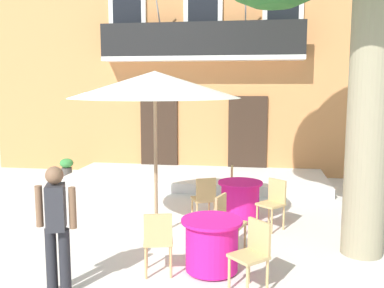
{
  "coord_description": "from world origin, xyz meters",
  "views": [
    {
      "loc": [
        2.2,
        -7.4,
        2.63
      ],
      "look_at": [
        0.7,
        2.06,
        1.3
      ],
      "focal_mm": 40.33,
      "sensor_mm": 36.0,
      "label": 1
    }
  ],
  "objects_px": {
    "cafe_chair_near_tree_0": "(237,184)",
    "ground_planter_left": "(67,167)",
    "cafe_table_middle": "(212,245)",
    "cafe_chair_middle_2": "(253,251)",
    "cafe_table_near_tree": "(240,200)",
    "cafe_chair_near_tree_2": "(273,201)",
    "cafe_chair_middle_1": "(158,239)",
    "pedestrian_near_entrance": "(56,223)",
    "cafe_chair_middle_0": "(227,220)",
    "cafe_chair_near_tree_1": "(204,197)",
    "cafe_umbrella": "(155,85)"
  },
  "relations": [
    {
      "from": "cafe_chair_near_tree_1",
      "to": "cafe_chair_middle_0",
      "type": "height_order",
      "value": "same"
    },
    {
      "from": "cafe_table_middle",
      "to": "ground_planter_left",
      "type": "distance_m",
      "value": 7.25
    },
    {
      "from": "cafe_chair_near_tree_0",
      "to": "cafe_umbrella",
      "type": "distance_m",
      "value": 3.06
    },
    {
      "from": "cafe_chair_middle_1",
      "to": "cafe_table_middle",
      "type": "bearing_deg",
      "value": 19.16
    },
    {
      "from": "cafe_chair_near_tree_0",
      "to": "pedestrian_near_entrance",
      "type": "height_order",
      "value": "pedestrian_near_entrance"
    },
    {
      "from": "cafe_chair_near_tree_1",
      "to": "cafe_chair_middle_1",
      "type": "relative_size",
      "value": 1.0
    },
    {
      "from": "cafe_umbrella",
      "to": "ground_planter_left",
      "type": "relative_size",
      "value": 5.18
    },
    {
      "from": "cafe_umbrella",
      "to": "pedestrian_near_entrance",
      "type": "bearing_deg",
      "value": -107.24
    },
    {
      "from": "cafe_chair_near_tree_2",
      "to": "cafe_chair_middle_2",
      "type": "height_order",
      "value": "same"
    },
    {
      "from": "cafe_chair_near_tree_0",
      "to": "cafe_chair_middle_0",
      "type": "distance_m",
      "value": 2.43
    },
    {
      "from": "cafe_chair_middle_1",
      "to": "pedestrian_near_entrance",
      "type": "xyz_separation_m",
      "value": [
        -1.13,
        -0.69,
        0.39
      ]
    },
    {
      "from": "cafe_table_near_tree",
      "to": "cafe_chair_near_tree_0",
      "type": "relative_size",
      "value": 0.95
    },
    {
      "from": "cafe_chair_middle_0",
      "to": "pedestrian_near_entrance",
      "type": "distance_m",
      "value": 2.63
    },
    {
      "from": "cafe_chair_near_tree_1",
      "to": "cafe_chair_near_tree_2",
      "type": "bearing_deg",
      "value": -2.1
    },
    {
      "from": "cafe_chair_near_tree_2",
      "to": "cafe_chair_middle_0",
      "type": "bearing_deg",
      "value": -120.98
    },
    {
      "from": "cafe_chair_near_tree_2",
      "to": "cafe_chair_middle_1",
      "type": "distance_m",
      "value": 2.76
    },
    {
      "from": "cafe_chair_near_tree_0",
      "to": "ground_planter_left",
      "type": "height_order",
      "value": "cafe_chair_near_tree_0"
    },
    {
      "from": "cafe_chair_near_tree_2",
      "to": "cafe_table_middle",
      "type": "bearing_deg",
      "value": -114.42
    },
    {
      "from": "cafe_table_near_tree",
      "to": "ground_planter_left",
      "type": "height_order",
      "value": "cafe_table_near_tree"
    },
    {
      "from": "cafe_table_middle",
      "to": "ground_planter_left",
      "type": "height_order",
      "value": "cafe_table_middle"
    },
    {
      "from": "cafe_chair_near_tree_0",
      "to": "cafe_chair_middle_2",
      "type": "bearing_deg",
      "value": -83.64
    },
    {
      "from": "cafe_table_middle",
      "to": "cafe_umbrella",
      "type": "bearing_deg",
      "value": 130.0
    },
    {
      "from": "pedestrian_near_entrance",
      "to": "cafe_chair_near_tree_2",
      "type": "bearing_deg",
      "value": 46.91
    },
    {
      "from": "pedestrian_near_entrance",
      "to": "cafe_chair_middle_1",
      "type": "bearing_deg",
      "value": 31.59
    },
    {
      "from": "cafe_chair_near_tree_2",
      "to": "cafe_chair_middle_2",
      "type": "xyz_separation_m",
      "value": [
        -0.32,
        -2.47,
        0.0
      ]
    },
    {
      "from": "pedestrian_near_entrance",
      "to": "cafe_umbrella",
      "type": "bearing_deg",
      "value": 72.76
    },
    {
      "from": "cafe_table_near_tree",
      "to": "cafe_chair_near_tree_1",
      "type": "bearing_deg",
      "value": -149.76
    },
    {
      "from": "cafe_chair_middle_1",
      "to": "cafe_chair_middle_2",
      "type": "distance_m",
      "value": 1.31
    },
    {
      "from": "cafe_chair_near_tree_1",
      "to": "cafe_chair_middle_0",
      "type": "distance_m",
      "value": 1.4
    },
    {
      "from": "cafe_table_near_tree",
      "to": "ground_planter_left",
      "type": "distance_m",
      "value": 5.88
    },
    {
      "from": "cafe_chair_middle_1",
      "to": "ground_planter_left",
      "type": "height_order",
      "value": "cafe_chair_middle_1"
    },
    {
      "from": "cafe_table_middle",
      "to": "cafe_chair_middle_2",
      "type": "xyz_separation_m",
      "value": [
        0.58,
        -0.48,
        0.14
      ]
    },
    {
      "from": "cafe_chair_middle_0",
      "to": "cafe_umbrella",
      "type": "distance_m",
      "value": 2.52
    },
    {
      "from": "cafe_chair_near_tree_2",
      "to": "cafe_chair_middle_0",
      "type": "distance_m",
      "value": 1.46
    },
    {
      "from": "cafe_chair_near_tree_0",
      "to": "ground_planter_left",
      "type": "relative_size",
      "value": 1.62
    },
    {
      "from": "cafe_chair_near_tree_0",
      "to": "cafe_umbrella",
      "type": "xyz_separation_m",
      "value": [
        -1.3,
        -1.82,
        2.08
      ]
    },
    {
      "from": "cafe_table_near_tree",
      "to": "pedestrian_near_entrance",
      "type": "height_order",
      "value": "pedestrian_near_entrance"
    },
    {
      "from": "cafe_chair_near_tree_0",
      "to": "ground_planter_left",
      "type": "xyz_separation_m",
      "value": [
        -4.91,
        2.32,
        -0.21
      ]
    },
    {
      "from": "cafe_chair_middle_2",
      "to": "ground_planter_left",
      "type": "height_order",
      "value": "cafe_chair_middle_2"
    },
    {
      "from": "cafe_chair_middle_1",
      "to": "pedestrian_near_entrance",
      "type": "height_order",
      "value": "pedestrian_near_entrance"
    },
    {
      "from": "cafe_chair_near_tree_0",
      "to": "cafe_chair_near_tree_1",
      "type": "distance_m",
      "value": 1.25
    },
    {
      "from": "pedestrian_near_entrance",
      "to": "cafe_chair_middle_0",
      "type": "bearing_deg",
      "value": 40.14
    },
    {
      "from": "cafe_chair_middle_0",
      "to": "cafe_chair_middle_2",
      "type": "bearing_deg",
      "value": -70.65
    },
    {
      "from": "cafe_chair_near_tree_2",
      "to": "cafe_umbrella",
      "type": "bearing_deg",
      "value": -162.37
    },
    {
      "from": "cafe_umbrella",
      "to": "pedestrian_near_entrance",
      "type": "xyz_separation_m",
      "value": [
        -0.71,
        -2.28,
        -1.69
      ]
    },
    {
      "from": "cafe_chair_middle_0",
      "to": "cafe_chair_middle_1",
      "type": "xyz_separation_m",
      "value": [
        -0.86,
        -0.99,
        0.0
      ]
    },
    {
      "from": "cafe_chair_near_tree_2",
      "to": "cafe_chair_middle_1",
      "type": "bearing_deg",
      "value": -125.83
    },
    {
      "from": "cafe_chair_middle_1",
      "to": "ground_planter_left",
      "type": "distance_m",
      "value": 7.01
    },
    {
      "from": "cafe_chair_near_tree_0",
      "to": "cafe_chair_middle_2",
      "type": "distance_m",
      "value": 3.67
    },
    {
      "from": "cafe_chair_near_tree_1",
      "to": "cafe_chair_middle_1",
      "type": "height_order",
      "value": "same"
    }
  ]
}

